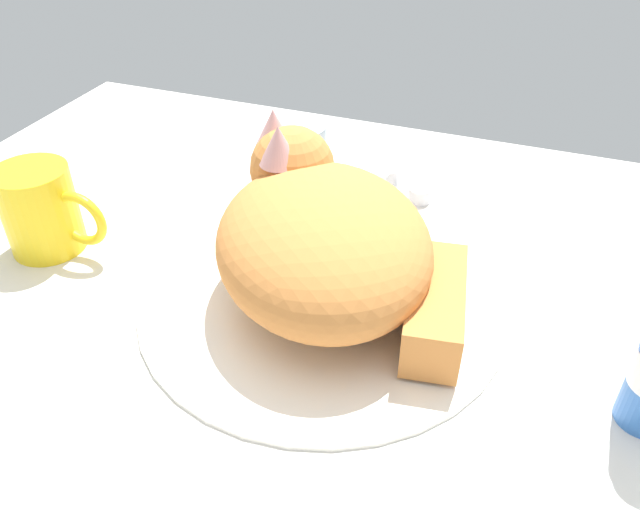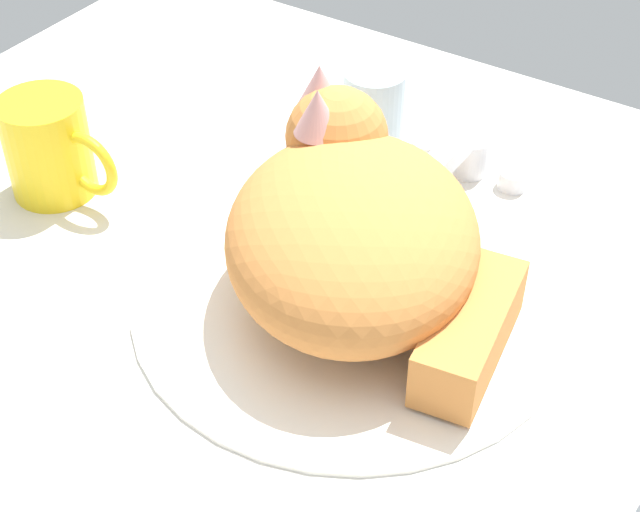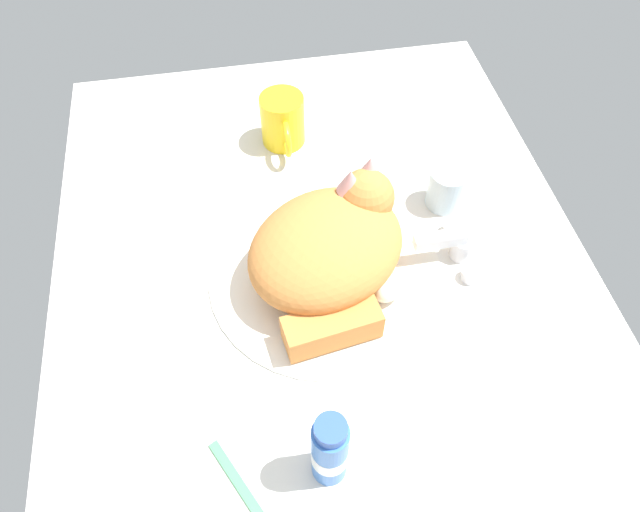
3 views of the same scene
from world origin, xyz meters
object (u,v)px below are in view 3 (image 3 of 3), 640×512
Objects in this scene: cat at (332,246)px; coffee_mug at (283,121)px; rinse_cup at (447,188)px; faucet at (456,246)px; toothpaste_bottle at (330,451)px; toothbrush at (246,494)px.

cat is 30.78cm from coffee_mug.
faucet is at bearing -9.62° from rinse_cup.
cat is at bearing -90.49° from faucet.
cat reaches higher than toothpaste_bottle.
coffee_mug is at bearing 167.66° from toothbrush.
faucet is at bearing 35.94° from coffee_mug.
rinse_cup reaches higher than toothbrush.
cat is 2.54× the size of coffee_mug.
cat reaches higher than toothbrush.
faucet is 0.93× the size of toothbrush.
rinse_cup is at bearing 170.38° from faucet.
toothbrush is at bearing -28.23° from cat.
rinse_cup is (-11.00, 1.86, 1.06)cm from faucet.
faucet is 38.02cm from coffee_mug.
rinse_cup is 0.50× the size of toothpaste_bottle.
cat is at bearing 151.77° from toothbrush.
cat reaches higher than coffee_mug.
rinse_cup is (-10.84, 21.23, -3.31)cm from cat.
coffee_mug is 31.20cm from rinse_cup.
toothbrush is (30.18, -16.21, -6.31)cm from cat.
cat is 2.18× the size of toothpaste_bottle.
coffee_mug is at bearing 177.19° from toothpaste_bottle.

